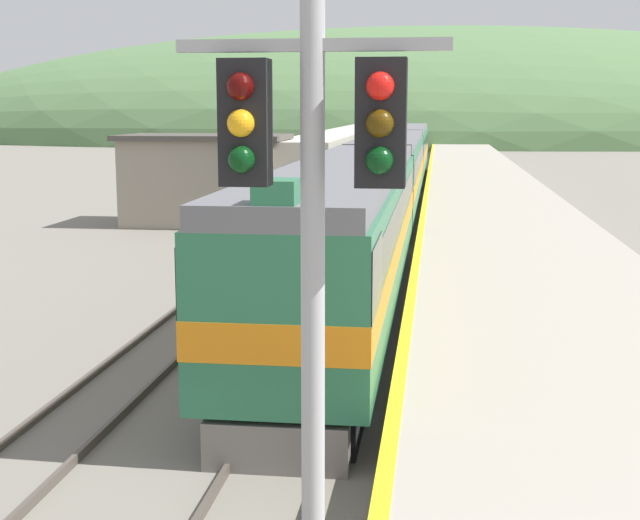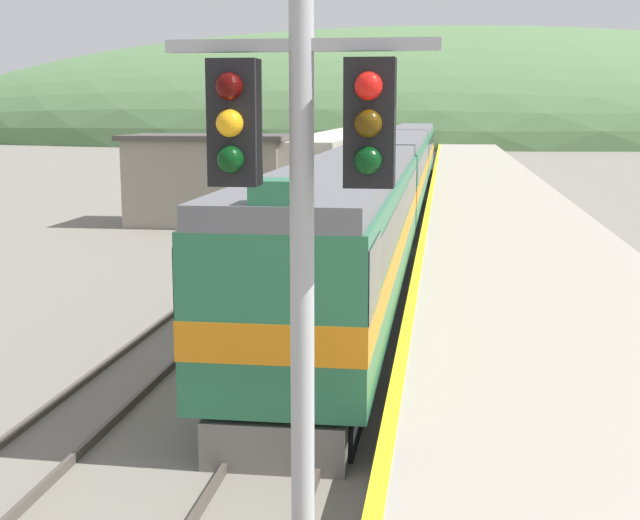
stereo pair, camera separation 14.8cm
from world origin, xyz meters
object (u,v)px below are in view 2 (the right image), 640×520
(carriage_third, at_px, (413,150))
(siding_train, at_px, (352,158))
(carriage_second, at_px, (396,172))
(signal_mast_main, at_px, (302,231))
(express_train_lead_car, at_px, (347,234))

(carriage_third, xyz_separation_m, siding_train, (-3.87, -7.77, -0.18))
(carriage_third, bearing_deg, siding_train, -116.48)
(carriage_second, height_order, signal_mast_main, signal_mast_main)
(express_train_lead_car, height_order, carriage_second, express_train_lead_car)
(carriage_second, xyz_separation_m, siding_train, (-3.87, 15.71, -0.18))
(carriage_second, relative_size, signal_mast_main, 3.29)
(siding_train, bearing_deg, carriage_third, 63.52)
(carriage_third, distance_m, siding_train, 8.68)
(express_train_lead_car, xyz_separation_m, carriage_second, (0.00, 23.02, -0.01))
(siding_train, bearing_deg, signal_mast_main, -84.53)
(express_train_lead_car, relative_size, siding_train, 0.47)
(siding_train, bearing_deg, express_train_lead_car, -84.29)
(carriage_third, relative_size, signal_mast_main, 3.29)
(carriage_second, distance_m, signal_mast_main, 38.81)
(signal_mast_main, bearing_deg, siding_train, 95.47)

